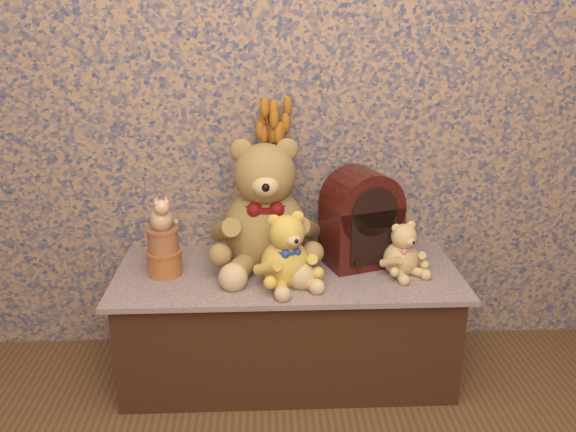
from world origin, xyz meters
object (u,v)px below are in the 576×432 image
(teddy_large, at_px, (265,198))
(ceramic_vase, at_px, (274,229))
(teddy_small, at_px, (402,246))
(cathedral_radio, at_px, (361,217))
(cat_figurine, at_px, (161,211))
(teddy_medium, at_px, (285,246))
(biscuit_tin_lower, at_px, (165,263))

(teddy_large, distance_m, ceramic_vase, 0.21)
(teddy_large, relative_size, teddy_small, 2.44)
(teddy_large, relative_size, cathedral_radio, 1.42)
(cathedral_radio, relative_size, cat_figurine, 2.78)
(teddy_small, distance_m, cathedral_radio, 0.19)
(teddy_medium, bearing_deg, teddy_small, -13.64)
(teddy_small, distance_m, cat_figurine, 0.90)
(teddy_small, xyz_separation_m, ceramic_vase, (-0.48, 0.23, -0.01))
(cat_figurine, bearing_deg, teddy_large, -3.89)
(biscuit_tin_lower, bearing_deg, cathedral_radio, 5.98)
(teddy_large, xyz_separation_m, teddy_medium, (0.07, -0.19, -0.12))
(biscuit_tin_lower, relative_size, cat_figurine, 0.94)
(teddy_large, relative_size, biscuit_tin_lower, 4.18)
(cathedral_radio, height_order, biscuit_tin_lower, cathedral_radio)
(teddy_medium, relative_size, teddy_small, 1.34)
(teddy_large, relative_size, ceramic_vase, 2.68)
(ceramic_vase, bearing_deg, teddy_small, -25.91)
(teddy_medium, relative_size, cat_figurine, 2.16)
(teddy_medium, height_order, cathedral_radio, cathedral_radio)
(teddy_large, distance_m, cathedral_radio, 0.38)
(cathedral_radio, bearing_deg, cat_figurine, 167.21)
(cathedral_radio, bearing_deg, biscuit_tin_lower, 167.21)
(ceramic_vase, height_order, cat_figurine, cat_figurine)
(cathedral_radio, xyz_separation_m, ceramic_vase, (-0.34, 0.13, -0.09))
(teddy_small, relative_size, cat_figurine, 1.61)
(teddy_medium, distance_m, cat_figurine, 0.47)
(cathedral_radio, bearing_deg, teddy_medium, -168.28)
(teddy_small, xyz_separation_m, cathedral_radio, (-0.14, 0.11, 0.08))
(teddy_medium, bearing_deg, ceramic_vase, 73.84)
(teddy_medium, distance_m, biscuit_tin_lower, 0.47)
(teddy_large, xyz_separation_m, biscuit_tin_lower, (-0.38, -0.09, -0.22))
(cathedral_radio, height_order, ceramic_vase, cathedral_radio)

